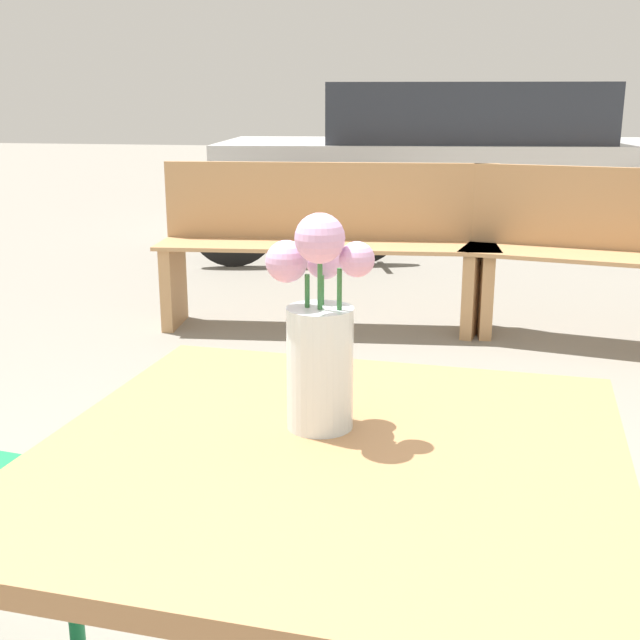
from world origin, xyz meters
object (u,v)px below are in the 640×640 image
(parked_car, at_px, (459,162))
(flower_vase, at_px, (319,345))
(table_front, at_px, (330,519))
(bicycle, at_px, (298,219))
(bench_near, at_px, (327,238))

(parked_car, bearing_deg, flower_vase, -90.02)
(table_front, height_order, flower_vase, flower_vase)
(flower_vase, relative_size, bicycle, 0.21)
(bench_near, relative_size, parked_car, 0.39)
(table_front, distance_m, parked_car, 6.53)
(bicycle, height_order, parked_car, parked_car)
(table_front, xyz_separation_m, flower_vase, (-0.03, 0.07, 0.23))
(bicycle, bearing_deg, flower_vase, -76.74)
(table_front, relative_size, flower_vase, 2.63)
(flower_vase, distance_m, bench_near, 3.07)
(flower_vase, bearing_deg, bench_near, 100.56)
(flower_vase, xyz_separation_m, parked_car, (0.00, 6.46, -0.20))
(table_front, distance_m, flower_vase, 0.24)
(flower_vase, relative_size, parked_car, 0.07)
(table_front, distance_m, bench_near, 3.13)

